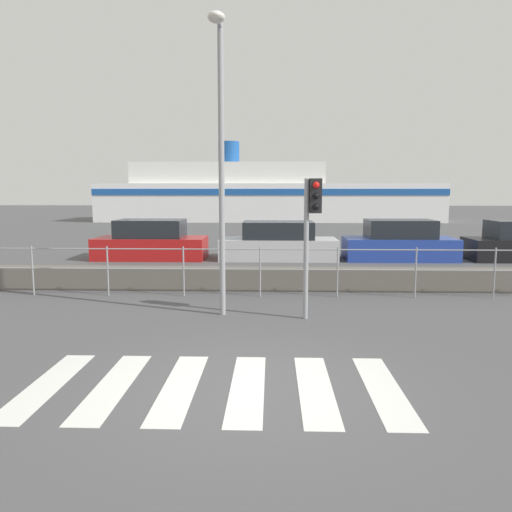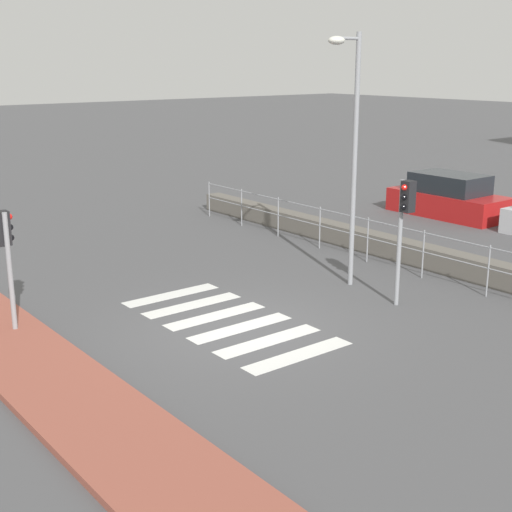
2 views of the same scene
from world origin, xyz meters
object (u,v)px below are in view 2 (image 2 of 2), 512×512
at_px(streetlamp, 350,134).
at_px(traffic_light_far, 404,215).
at_px(parked_car_red, 449,198).
at_px(traffic_light_near, 6,245).

bearing_deg(streetlamp, traffic_light_far, -3.99).
bearing_deg(parked_car_red, streetlamp, -67.62).
relative_size(traffic_light_far, streetlamp, 0.48).
xyz_separation_m(streetlamp, parked_car_red, (-3.59, 8.71, -3.03)).
height_order(streetlamp, parked_car_red, streetlamp).
height_order(traffic_light_far, streetlamp, streetlamp).
distance_m(traffic_light_far, parked_car_red, 10.46).
xyz_separation_m(traffic_light_near, parked_car_red, (-1.67, 16.20, -1.19)).
xyz_separation_m(traffic_light_near, traffic_light_far, (3.74, 7.36, 0.25)).
bearing_deg(traffic_light_far, traffic_light_near, -116.92).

